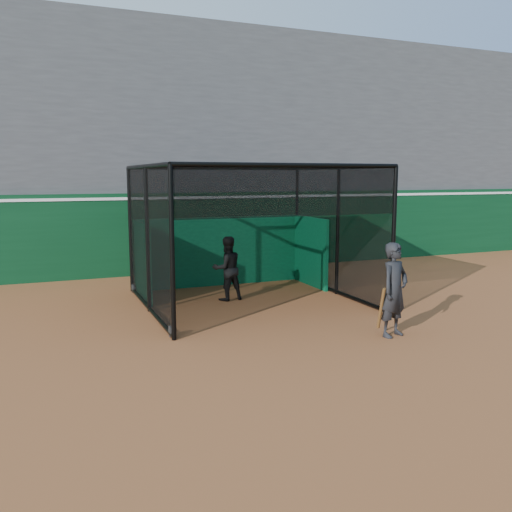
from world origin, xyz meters
name	(u,v)px	position (x,y,z in m)	size (l,w,h in m)	color
ground	(297,351)	(0.00, 0.00, 0.00)	(120.00, 120.00, 0.00)	#98542C
outfield_wall	(177,232)	(0.00, 8.50, 1.29)	(50.00, 0.50, 2.50)	#0A381B
grandstand	(150,136)	(0.00, 12.27, 4.48)	(50.00, 7.85, 8.95)	#4C4C4F
batting_cage	(249,236)	(0.60, 3.80, 1.61)	(4.93, 4.75, 3.23)	black
batter	(227,268)	(0.17, 4.19, 0.78)	(0.76, 0.59, 1.57)	black
on_deck_player	(394,290)	(2.10, 0.14, 0.89)	(0.76, 0.62, 1.79)	black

